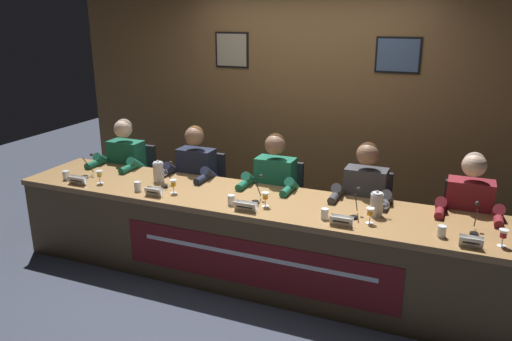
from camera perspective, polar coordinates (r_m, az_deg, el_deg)
ground_plane at (r=4.65m, az=0.00°, el=-11.88°), size 12.00×12.00×0.00m
wall_back_panelled at (r=5.58m, az=6.12°, el=7.35°), size 5.72×0.14×2.60m
conference_table at (r=4.31m, az=-0.59°, el=-6.46°), size 4.52×0.82×0.75m
chair_far_left at (r=5.71m, az=-13.47°, el=-1.83°), size 0.44×0.44×0.89m
panelist_far_left at (r=5.48m, az=-14.88°, el=0.26°), size 0.51×0.48×1.22m
nameplate_far_left at (r=4.94m, az=-19.56°, el=-1.05°), size 0.19×0.06×0.08m
juice_glass_far_left at (r=4.89m, az=-17.31°, el=-0.44°), size 0.06×0.06×0.12m
water_cup_far_left at (r=5.12m, az=-20.72°, el=-0.56°), size 0.06×0.06×0.08m
microphone_far_left at (r=5.13m, az=-18.58°, el=0.13°), size 0.06×0.17×0.22m
chair_left at (r=5.28m, az=-6.00°, el=-3.05°), size 0.44×0.44×0.89m
panelist_left at (r=5.03m, az=-7.18°, el=-0.83°), size 0.51×0.48×1.22m
nameplate_left at (r=4.45m, az=-11.52°, el=-2.38°), size 0.16×0.06×0.08m
juice_glass_left at (r=4.48m, az=-9.35°, el=-1.50°), size 0.06×0.06×0.12m
water_cup_left at (r=4.61m, az=-13.26°, el=-1.81°), size 0.06×0.06×0.08m
microphone_left at (r=4.67m, az=-10.11°, el=-0.88°), size 0.06×0.17×0.22m
chair_center at (r=4.96m, az=2.64°, el=-4.38°), size 0.44×0.44×0.89m
panelist_center at (r=4.68m, az=1.85°, el=-2.09°), size 0.51×0.48×1.22m
nameplate_center at (r=4.04m, az=-1.20°, el=-4.10°), size 0.19×0.06×0.08m
juice_glass_center at (r=4.12m, az=1.06°, el=-2.99°), size 0.06×0.06×0.12m
water_cup_center at (r=4.17m, az=-2.83°, el=-3.42°), size 0.06×0.06×0.08m
microphone_center at (r=4.23m, az=0.13°, el=-2.59°), size 0.06×0.17×0.22m
chair_right at (r=4.76m, az=12.28°, el=-5.75°), size 0.44×0.44×0.89m
panelist_right at (r=4.47m, az=12.02°, el=-3.44°), size 0.51×0.48×1.22m
nameplate_right at (r=3.82m, az=9.65°, el=-5.65°), size 0.17×0.06×0.08m
juice_glass_right at (r=3.89m, az=12.80°, el=-4.69°), size 0.06×0.06×0.12m
water_cup_right at (r=3.93m, az=7.77°, el=-4.94°), size 0.06×0.06×0.08m
microphone_right at (r=4.00m, az=11.19°, el=-4.15°), size 0.06×0.17×0.22m
chair_far_right at (r=4.71m, az=22.47°, el=-7.01°), size 0.44×0.44×0.89m
panelist_far_right at (r=4.42m, az=22.84°, el=-4.76°), size 0.51×0.48×1.22m
nameplate_far_right at (r=3.74m, az=23.18°, el=-7.45°), size 0.15×0.06×0.08m
juice_glass_far_right at (r=3.82m, az=26.22°, el=-6.55°), size 0.06×0.06×0.12m
water_cup_far_right at (r=3.83m, az=20.29°, el=-6.55°), size 0.06×0.06×0.08m
microphone_far_right at (r=3.97m, az=23.57°, el=-5.53°), size 0.06×0.17×0.22m
water_pitcher_left_side at (r=4.80m, az=-10.98°, el=-0.16°), size 0.15×0.10×0.21m
water_pitcher_right_side at (r=4.04m, az=13.52°, el=-3.75°), size 0.15×0.10×0.21m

